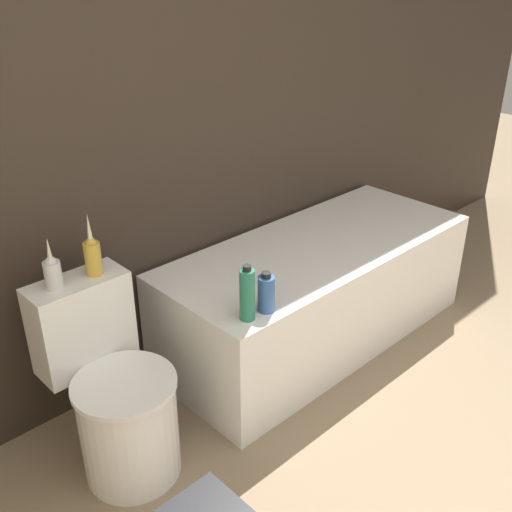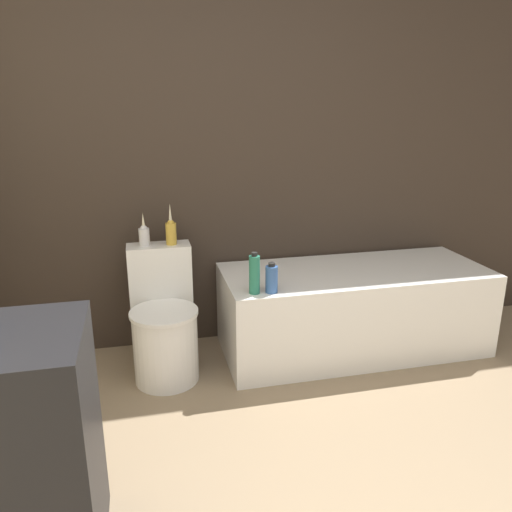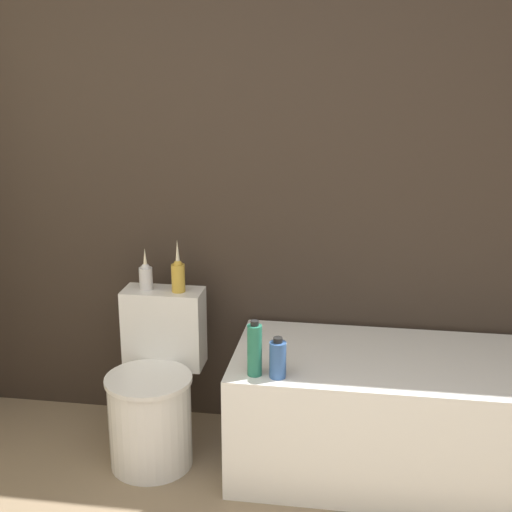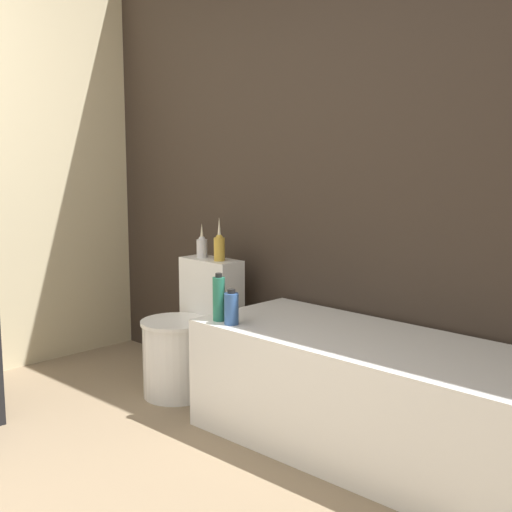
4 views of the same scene
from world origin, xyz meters
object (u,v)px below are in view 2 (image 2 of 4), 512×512
vase_silver (171,231)px  bathtub (353,309)px  vase_gold (144,235)px  shampoo_bottle_tall (254,274)px  toilet (164,324)px  shampoo_bottle_short (272,279)px

vase_silver → bathtub: bearing=-7.0°
vase_gold → shampoo_bottle_tall: size_ratio=0.84×
bathtub → vase_gold: vase_gold is taller
bathtub → vase_silver: (-1.11, 0.14, 0.54)m
bathtub → shampoo_bottle_tall: size_ratio=7.12×
vase_gold → shampoo_bottle_tall: (0.56, -0.39, -0.15)m
toilet → vase_gold: 0.53m
vase_silver → shampoo_bottle_tall: size_ratio=1.05×
vase_silver → shampoo_bottle_short: vase_silver is taller
vase_gold → shampoo_bottle_short: 0.79m
shampoo_bottle_tall → vase_silver: bearing=136.8°
vase_gold → shampoo_bottle_tall: vase_gold is taller
bathtub → shampoo_bottle_tall: 0.83m
vase_gold → vase_silver: (0.15, -0.01, 0.02)m
shampoo_bottle_short → bathtub: bearing=22.7°
toilet → vase_silver: (0.08, 0.18, 0.50)m
shampoo_bottle_tall → vase_gold: bearing=145.1°
bathtub → shampoo_bottle_short: bearing=-157.3°
bathtub → toilet: toilet is taller
toilet → shampoo_bottle_tall: 0.62m
toilet → vase_silver: bearing=66.9°
toilet → shampoo_bottle_tall: size_ratio=3.16×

